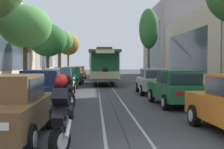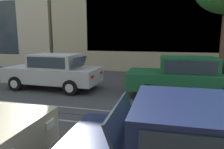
% 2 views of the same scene
% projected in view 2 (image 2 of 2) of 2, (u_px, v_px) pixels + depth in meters
% --- Properties ---
extents(parked_car_green_second_right, '(2.10, 4.41, 1.58)m').
position_uv_depth(parked_car_green_second_right, '(184.00, 77.00, 8.17)').
color(parked_car_green_second_right, '#1E6038').
rests_on(parked_car_green_second_right, ground).
extents(parked_car_silver_mid_right, '(2.10, 4.40, 1.58)m').
position_uv_depth(parked_car_silver_mid_right, '(54.00, 71.00, 9.54)').
color(parked_car_silver_mid_right, '#B7B7BC').
rests_on(parked_car_silver_mid_right, ground).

